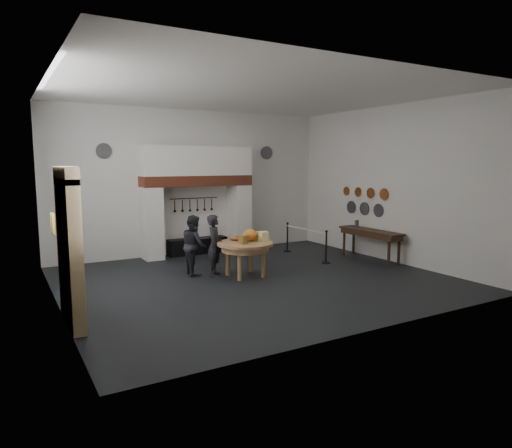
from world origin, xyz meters
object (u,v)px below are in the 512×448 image
visitor_near (215,245)px  barrier_post_far (287,238)px  iron_range (197,246)px  work_table (245,244)px  side_table (371,231)px  visitor_far (194,245)px  barrier_post_near (326,248)px

visitor_near → barrier_post_far: (3.38, 1.74, -0.33)m
iron_range → work_table: size_ratio=1.34×
work_table → visitor_near: bearing=145.1°
visitor_near → work_table: bearing=-90.1°
work_table → side_table: (4.17, -0.09, 0.03)m
visitor_near → visitor_far: visitor_near is taller
visitor_near → barrier_post_near: size_ratio=1.74×
visitor_far → barrier_post_far: 4.02m
visitor_near → visitor_far: size_ratio=1.02×
work_table → barrier_post_near: barrier_post_near is taller
visitor_near → visitor_far: (-0.40, 0.40, -0.01)m
side_table → barrier_post_far: 2.72m
side_table → barrier_post_near: size_ratio=2.44×
work_table → iron_range: bearing=88.8°
visitor_far → barrier_post_near: bearing=-93.7°
iron_range → barrier_post_far: (2.67, -1.12, 0.20)m
side_table → barrier_post_near: 1.51m
visitor_near → side_table: 4.84m
visitor_near → barrier_post_near: (3.38, -0.26, -0.33)m
visitor_far → side_table: (5.21, -0.93, 0.10)m
iron_range → barrier_post_far: 2.90m
visitor_near → barrier_post_far: 3.82m
visitor_far → side_table: size_ratio=0.70×
iron_range → barrier_post_near: (2.67, -3.12, 0.20)m
barrier_post_near → barrier_post_far: (0.00, 2.00, 0.00)m
visitor_near → side_table: bearing=-61.5°
iron_range → barrier_post_far: barrier_post_far is taller
visitor_near → barrier_post_near: visitor_near is taller
side_table → barrier_post_far: bearing=122.1°
iron_range → side_table: 5.36m
visitor_near → barrier_post_far: visitor_near is taller
visitor_far → side_table: visitor_far is taller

